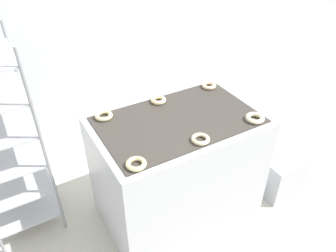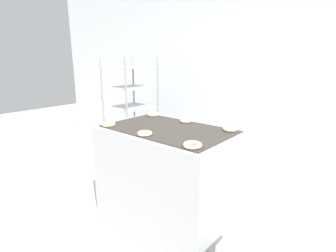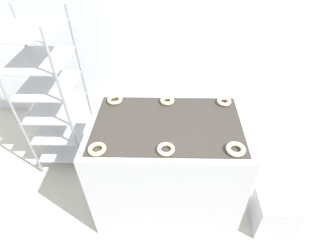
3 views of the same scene
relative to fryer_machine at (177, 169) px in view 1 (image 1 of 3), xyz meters
The scene contains 10 objects.
wall_back 1.74m from the fryer_machine, 90.01° to the left, with size 8.00×0.05×2.80m.
fryer_machine is the anchor object (origin of this frame).
baking_rack_cart 1.33m from the fryer_machine, 153.10° to the left, with size 0.51×0.58×1.60m.
glaze_bin 1.03m from the fryer_machine, 16.20° to the right, with size 0.36×0.29×0.38m.
donut_near_left 0.75m from the fryer_machine, 148.10° to the right, with size 0.13×0.13×0.03m, color beige.
donut_near_center 0.58m from the fryer_machine, 91.45° to the right, with size 0.12×0.12×0.03m, color beige.
donut_near_right 0.75m from the fryer_machine, 31.12° to the right, with size 0.14×0.14×0.03m, color beige.
donut_far_left 0.74m from the fryer_machine, 147.72° to the left, with size 0.13×0.13×0.03m, color beige.
donut_far_center 0.58m from the fryer_machine, 92.14° to the left, with size 0.12×0.12×0.03m, color beige.
donut_far_right 0.74m from the fryer_machine, 30.78° to the left, with size 0.12×0.12×0.03m, color beige.
Camera 1 is at (-1.04, -1.01, 2.30)m, focal length 35.00 mm.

